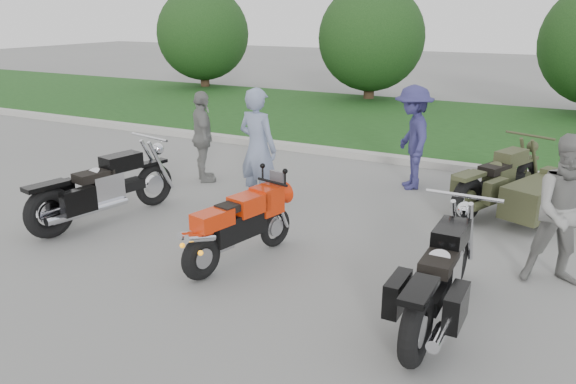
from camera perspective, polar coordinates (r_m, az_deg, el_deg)
The scene contains 13 objects.
ground at distance 7.15m, azimuth -6.49°, elevation -7.80°, with size 80.00×80.00×0.00m, color gray.
curb at distance 12.25m, azimuth 9.38°, elevation 3.49°, with size 60.00×0.30×0.15m, color #ACAAA2.
grass_strip at distance 16.15m, azimuth 14.16°, elevation 6.67°, with size 60.00×8.00×0.14m, color #265C1F.
tree_far_left at distance 23.26m, azimuth -8.64°, elevation 15.60°, with size 3.60×3.60×4.00m.
tree_mid_left at distance 19.96m, azimuth 8.45°, elevation 15.24°, with size 3.60×3.60×4.00m.
sportbike_red at distance 7.11m, azimuth -5.11°, elevation -3.28°, with size 0.62×1.86×0.89m.
cruiser_left at distance 8.91m, azimuth -18.63°, elevation 0.11°, with size 0.68×2.53×0.98m.
cruiser_right at distance 5.93m, azimuth 15.11°, elevation -8.80°, with size 0.41×2.46×0.95m.
cruiser_sidecar at distance 9.33m, azimuth 22.55°, elevation 0.06°, with size 1.72×2.33×0.94m.
person_stripe at distance 9.06m, azimuth -3.09°, elevation 4.45°, with size 0.71×0.47×1.95m, color #7785A3.
person_grey at distance 7.17m, azimuth 26.58°, elevation -1.82°, with size 0.87×0.68×1.79m, color gray.
person_denim at distance 10.28m, azimuth 12.50°, elevation 5.41°, with size 1.20×0.69×1.86m, color navy.
person_back at distance 10.58m, azimuth -8.66°, elevation 5.54°, with size 1.00×0.41×1.70m, color gray.
Camera 1 is at (3.68, -5.28, 3.10)m, focal length 35.00 mm.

